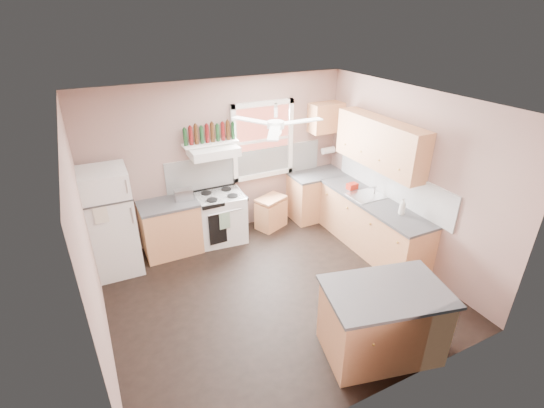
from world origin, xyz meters
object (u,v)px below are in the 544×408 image
island (382,323)px  stove (221,217)px  toaster (184,194)px  cart (271,214)px  refrigerator (110,222)px

island → stove: bearing=117.3°
toaster → cart: 1.72m
refrigerator → cart: 2.78m
island → refrigerator: bearing=142.8°
toaster → island: size_ratio=0.22×
toaster → cart: toaster is taller
refrigerator → island: (2.55, -3.11, -0.40)m
refrigerator → cart: size_ratio=3.13×
toaster → cart: bearing=4.6°
toaster → island: 3.57m
stove → island: bearing=-70.2°
cart → toaster: bearing=157.2°
toaster → island: (1.39, -3.24, -0.56)m
stove → cart: stove is taller
cart → island: 3.24m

